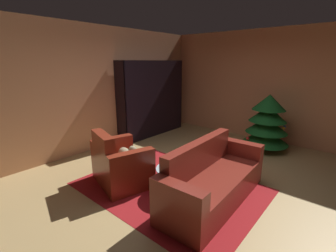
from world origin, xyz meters
name	(u,v)px	position (x,y,z in m)	size (l,w,h in m)	color
ground_plane	(191,183)	(0.00, 0.00, 0.00)	(7.50, 7.50, 0.00)	tan
wall_back	(265,86)	(0.00, 3.16, 1.38)	(5.43, 0.06, 2.76)	tan
wall_left	(95,89)	(-2.69, 0.00, 1.38)	(0.06, 6.37, 2.76)	tan
area_rug	(170,187)	(-0.19, -0.34, 0.00)	(2.80, 2.08, 0.01)	maroon
bookshelf_unit	(156,99)	(-2.42, 1.71, 0.99)	(0.38, 2.16, 2.01)	black
armchair_red	(120,165)	(-0.92, -0.77, 0.32)	(1.15, 0.99, 0.91)	maroon
couch_red	(213,181)	(0.51, -0.21, 0.30)	(0.79, 2.04, 0.87)	maroon
coffee_table	(178,171)	(0.00, -0.39, 0.37)	(0.67, 0.67, 0.41)	black
book_stack_on_table	(180,165)	(0.02, -0.36, 0.45)	(0.19, 0.18, 0.08)	#2D5898
bottle_on_table	(190,164)	(0.17, -0.32, 0.51)	(0.07, 0.07, 0.26)	navy
decorated_tree	(267,122)	(0.39, 2.39, 0.65)	(1.01, 1.01, 1.29)	brown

